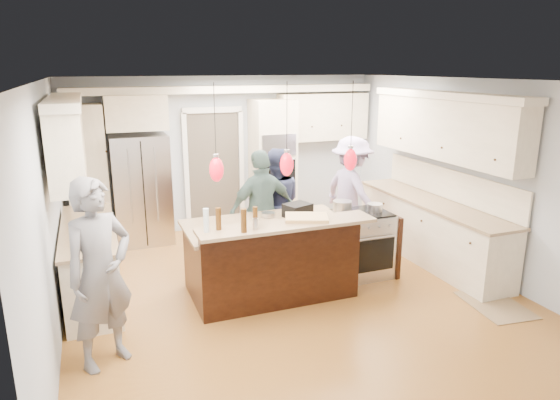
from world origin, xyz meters
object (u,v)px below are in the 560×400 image
(kitchen_island, at_px, (270,257))
(person_far_left, at_px, (276,204))
(island_range, at_px, (363,244))
(person_bar_end, at_px, (100,274))
(refrigerator, at_px, (142,190))

(kitchen_island, relative_size, person_far_left, 1.24)
(island_range, distance_m, person_bar_end, 3.64)
(person_far_left, bearing_deg, person_bar_end, 55.27)
(person_bar_end, bearing_deg, person_far_left, 8.31)
(refrigerator, relative_size, person_far_left, 1.06)
(person_far_left, bearing_deg, kitchen_island, 82.37)
(kitchen_island, xyz_separation_m, person_bar_end, (-2.05, -0.93, 0.46))
(refrigerator, height_order, person_bar_end, person_bar_end)
(kitchen_island, bearing_deg, refrigerator, 116.91)
(person_bar_end, bearing_deg, refrigerator, 47.35)
(island_range, bearing_deg, kitchen_island, -176.92)
(person_bar_end, xyz_separation_m, person_far_left, (2.56, 2.06, -0.10))
(person_far_left, bearing_deg, refrigerator, -22.17)
(island_range, xyz_separation_m, person_far_left, (-0.90, 1.05, 0.39))
(island_range, relative_size, person_bar_end, 0.49)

